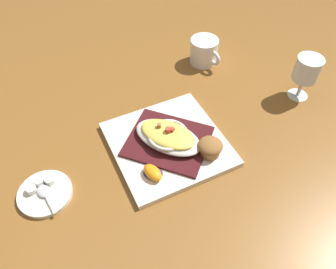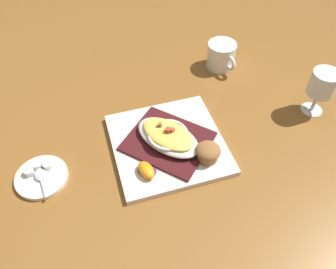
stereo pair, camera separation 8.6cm
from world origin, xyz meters
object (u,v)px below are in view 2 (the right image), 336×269
(gratin_dish, at_px, (168,136))
(coffee_mug, at_px, (221,57))
(creamer_saucer, at_px, (42,177))
(creamer_cup_2, at_px, (29,172))
(spoon, at_px, (41,176))
(creamer_cup_0, at_px, (48,165))
(orange_garnish, at_px, (146,170))
(stemmed_glass, at_px, (322,85))
(square_plate, at_px, (168,144))
(creamer_cup_1, at_px, (38,165))
(muffin, at_px, (208,152))

(gratin_dish, relative_size, coffee_mug, 1.73)
(creamer_saucer, height_order, creamer_cup_2, creamer_cup_2)
(spoon, xyz_separation_m, creamer_cup_0, (0.03, -0.01, 0.00))
(orange_garnish, bearing_deg, stemmed_glass, -68.19)
(square_plate, relative_size, creamer_saucer, 2.24)
(coffee_mug, bearing_deg, stemmed_glass, -134.35)
(creamer_cup_0, relative_size, creamer_cup_1, 1.00)
(spoon, bearing_deg, stemmed_glass, -76.10)
(stemmed_glass, distance_m, creamer_cup_0, 0.75)
(muffin, bearing_deg, gratin_dish, 57.57)
(gratin_dish, bearing_deg, stemmed_glass, -76.60)
(stemmed_glass, height_order, spoon, stemmed_glass)
(square_plate, height_order, creamer_saucer, square_plate)
(gratin_dish, height_order, creamer_saucer, gratin_dish)
(creamer_saucer, bearing_deg, muffin, -87.30)
(creamer_saucer, height_order, creamer_cup_0, creamer_cup_0)
(orange_garnish, relative_size, creamer_cup_0, 2.71)
(square_plate, height_order, orange_garnish, orange_garnish)
(gratin_dish, xyz_separation_m, orange_garnish, (-0.09, 0.06, -0.01))
(muffin, height_order, creamer_saucer, muffin)
(spoon, bearing_deg, coffee_mug, -51.49)
(square_plate, height_order, gratin_dish, gratin_dish)
(square_plate, distance_m, spoon, 0.33)
(coffee_mug, xyz_separation_m, creamer_cup_2, (-0.40, 0.54, -0.02))
(stemmed_glass, height_order, creamer_saucer, stemmed_glass)
(gratin_dish, bearing_deg, square_plate, -131.89)
(gratin_dish, bearing_deg, muffin, -122.43)
(muffin, bearing_deg, orange_garnish, 102.30)
(stemmed_glass, bearing_deg, square_plate, 103.40)
(gratin_dish, height_order, muffin, gratin_dish)
(creamer_cup_1, bearing_deg, stemmed_glass, -78.44)
(gratin_dish, distance_m, stemmed_glass, 0.44)
(creamer_cup_0, xyz_separation_m, creamer_cup_2, (-0.02, 0.04, 0.00))
(square_plate, relative_size, creamer_cup_0, 11.93)
(gratin_dish, distance_m, muffin, 0.11)
(gratin_dish, bearing_deg, coffee_mug, -31.28)
(gratin_dish, distance_m, creamer_cup_0, 0.31)
(stemmed_glass, bearing_deg, muffin, 115.82)
(creamer_cup_1, bearing_deg, creamer_cup_0, -94.75)
(gratin_dish, relative_size, creamer_cup_1, 8.50)
(creamer_cup_0, bearing_deg, coffee_mug, -52.68)
(square_plate, distance_m, gratin_dish, 0.03)
(orange_garnish, bearing_deg, muffin, -77.70)
(gratin_dish, xyz_separation_m, creamer_cup_2, (-0.07, 0.34, -0.02))
(creamer_cup_0, bearing_deg, creamer_saucer, 149.46)
(orange_garnish, xyz_separation_m, stemmed_glass, (0.20, -0.49, 0.07))
(orange_garnish, height_order, spoon, orange_garnish)
(muffin, bearing_deg, spoon, 93.10)
(stemmed_glass, relative_size, creamer_cup_2, 5.66)
(square_plate, distance_m, muffin, 0.12)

